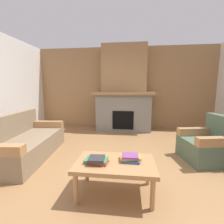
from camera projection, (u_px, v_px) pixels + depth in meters
name	position (u px, v px, depth m)	size (l,w,h in m)	color
ground	(116.00, 168.00, 2.69)	(9.00, 9.00, 0.00)	olive
wall_back_wood_panel	(124.00, 88.00, 5.44)	(6.00, 0.12, 2.70)	#997047
fireplace	(124.00, 94.00, 5.09)	(1.90, 0.82, 2.70)	gray
couch	(25.00, 143.00, 3.10)	(1.00, 1.87, 0.85)	#847056
armchair	(208.00, 145.00, 2.95)	(0.89, 0.89, 0.85)	#4C604C
coffee_table	(115.00, 166.00, 2.00)	(1.00, 0.60, 0.43)	#A87A4C
book_stack_near_edge	(97.00, 160.00, 1.96)	(0.30, 0.22, 0.08)	#B23833
book_stack_center	(131.00, 158.00, 2.02)	(0.27, 0.22, 0.08)	#335699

